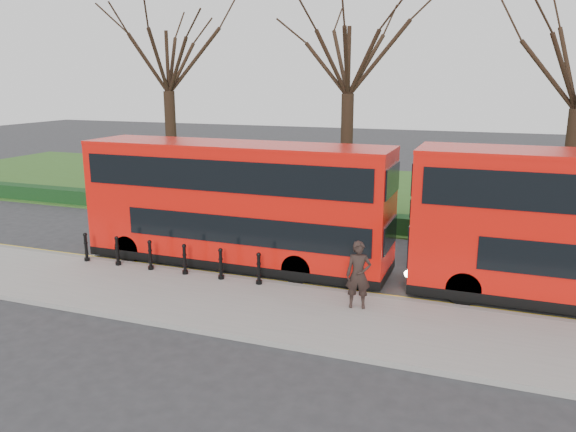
% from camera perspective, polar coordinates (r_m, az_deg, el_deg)
% --- Properties ---
extents(ground, '(120.00, 120.00, 0.00)m').
position_cam_1_polar(ground, '(20.25, -7.08, -5.24)').
color(ground, '#28282B').
rests_on(ground, ground).
extents(pavement, '(60.00, 4.00, 0.15)m').
position_cam_1_polar(pavement, '(17.79, -11.58, -7.88)').
color(pavement, gray).
rests_on(pavement, ground).
extents(kerb, '(60.00, 0.25, 0.16)m').
position_cam_1_polar(kerb, '(19.40, -8.46, -5.91)').
color(kerb, slate).
rests_on(kerb, ground).
extents(grass_verge, '(60.00, 18.00, 0.06)m').
position_cam_1_polar(grass_verge, '(33.80, 4.70, 2.53)').
color(grass_verge, '#2F521B').
rests_on(grass_verge, ground).
extents(hedge, '(60.00, 0.90, 0.80)m').
position_cam_1_polar(hedge, '(26.11, -0.23, 0.09)').
color(hedge, black).
rests_on(hedge, ground).
extents(yellow_line_outer, '(60.00, 0.10, 0.01)m').
position_cam_1_polar(yellow_line_outer, '(19.67, -8.03, -5.83)').
color(yellow_line_outer, yellow).
rests_on(yellow_line_outer, ground).
extents(yellow_line_inner, '(60.00, 0.10, 0.01)m').
position_cam_1_polar(yellow_line_inner, '(19.83, -7.75, -5.66)').
color(yellow_line_inner, yellow).
rests_on(yellow_line_inner, ground).
extents(tree_left, '(6.91, 6.91, 10.79)m').
position_cam_1_polar(tree_left, '(31.87, -12.19, 15.73)').
color(tree_left, black).
rests_on(tree_left, ground).
extents(tree_mid, '(6.84, 6.84, 10.69)m').
position_cam_1_polar(tree_mid, '(27.85, 6.20, 16.14)').
color(tree_mid, black).
rests_on(tree_mid, ground).
extents(bollard_row, '(6.93, 0.15, 1.00)m').
position_cam_1_polar(bollard_row, '(19.54, -12.17, -4.15)').
color(bollard_row, black).
rests_on(bollard_row, pavement).
extents(bus_lead, '(11.03, 2.53, 4.39)m').
position_cam_1_polar(bus_lead, '(19.97, -5.34, 1.13)').
color(bus_lead, red).
rests_on(bus_lead, ground).
extents(pedestrian, '(0.80, 0.61, 1.96)m').
position_cam_1_polar(pedestrian, '(16.15, 7.17, -5.96)').
color(pedestrian, black).
rests_on(pedestrian, pavement).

